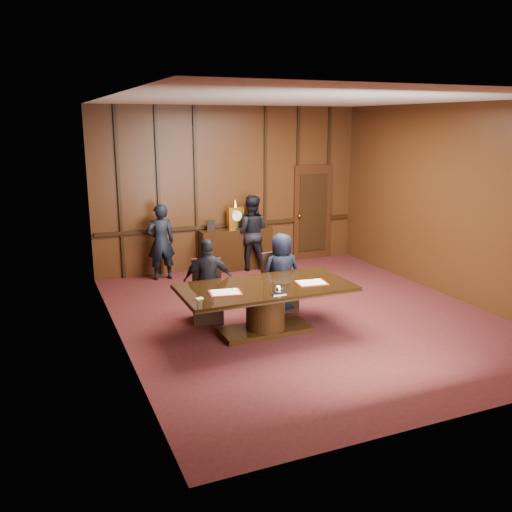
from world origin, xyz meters
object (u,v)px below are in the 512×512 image
at_px(witness_right, 251,233).
at_px(conference_table, 265,301).
at_px(witness_left, 161,242).
at_px(signatory_left, 208,281).
at_px(signatory_right, 281,273).
at_px(sideboard, 236,247).

bearing_deg(witness_right, conference_table, 96.12).
xyz_separation_m(witness_left, witness_right, (1.99, 0.00, 0.04)).
relative_size(signatory_left, signatory_right, 1.01).
height_order(conference_table, witness_left, witness_left).
distance_m(conference_table, signatory_left, 1.05).
bearing_deg(witness_left, signatory_right, 117.73).
distance_m(signatory_left, signatory_right, 1.30).
xyz_separation_m(sideboard, conference_table, (-0.90, -3.67, 0.02)).
height_order(sideboard, signatory_left, sideboard).
bearing_deg(signatory_right, signatory_left, 3.98).
bearing_deg(signatory_right, witness_left, -58.13).
bearing_deg(signatory_right, sideboard, -91.02).
distance_m(sideboard, signatory_right, 2.89).
xyz_separation_m(conference_table, signatory_right, (0.65, 0.80, 0.17)).
bearing_deg(signatory_right, witness_right, -97.47).
bearing_deg(signatory_left, signatory_right, -168.42).
distance_m(signatory_left, witness_right, 3.29).
height_order(signatory_right, witness_right, witness_right).
relative_size(conference_table, witness_left, 1.68).
relative_size(witness_left, witness_right, 0.96).
distance_m(sideboard, witness_right, 0.47).
bearing_deg(signatory_right, conference_table, 54.88).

